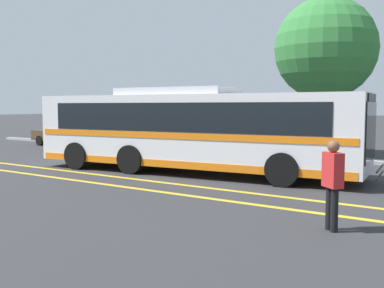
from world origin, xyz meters
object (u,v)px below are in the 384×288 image
at_px(transit_bus, 192,129).
at_px(tree_0, 325,49).
at_px(parked_car_1, 138,137).
at_px(pedestrian_0, 333,180).
at_px(parked_car_0, 66,134).

height_order(transit_bus, tree_0, tree_0).
bearing_deg(transit_bus, parked_car_1, -132.77).
height_order(transit_bus, pedestrian_0, transit_bus).
distance_m(pedestrian_0, tree_0, 14.07).
relative_size(parked_car_0, pedestrian_0, 2.64).
xyz_separation_m(parked_car_1, tree_0, (8.95, 2.99, 4.31)).
relative_size(transit_bus, pedestrian_0, 7.14).
relative_size(transit_bus, parked_car_1, 2.92).
xyz_separation_m(parked_car_0, tree_0, (14.28, 3.31, 4.29)).
height_order(parked_car_1, tree_0, tree_0).
relative_size(pedestrian_0, tree_0, 0.23).
bearing_deg(pedestrian_0, transit_bus, 4.99).
bearing_deg(transit_bus, tree_0, 159.81).
bearing_deg(parked_car_1, parked_car_0, -88.89).
bearing_deg(tree_0, parked_car_0, -166.95).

